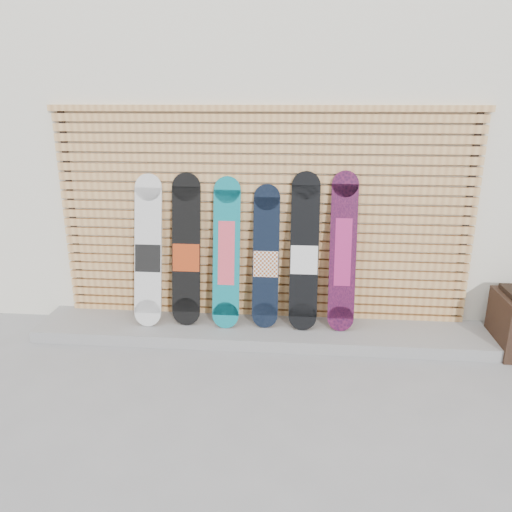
% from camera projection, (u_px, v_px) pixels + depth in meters
% --- Properties ---
extents(ground, '(80.00, 80.00, 0.00)m').
position_uv_depth(ground, '(271.00, 371.00, 4.51)').
color(ground, gray).
rests_on(ground, ground).
extents(building, '(12.00, 5.00, 3.60)m').
position_uv_depth(building, '(320.00, 138.00, 7.24)').
color(building, silver).
rests_on(building, ground).
extents(concrete_step, '(4.60, 0.70, 0.12)m').
position_uv_depth(concrete_step, '(260.00, 331.00, 5.15)').
color(concrete_step, gray).
rests_on(concrete_step, ground).
extents(slat_wall, '(4.26, 0.08, 2.29)m').
position_uv_depth(slat_wall, '(263.00, 216.00, 5.08)').
color(slat_wall, tan).
rests_on(slat_wall, ground).
extents(snowboard_0, '(0.28, 0.39, 1.52)m').
position_uv_depth(snowboard_0, '(148.00, 252.00, 5.06)').
color(snowboard_0, silver).
rests_on(snowboard_0, concrete_step).
extents(snowboard_1, '(0.29, 0.33, 1.53)m').
position_uv_depth(snowboard_1, '(186.00, 251.00, 5.06)').
color(snowboard_1, black).
rests_on(snowboard_1, concrete_step).
extents(snowboard_2, '(0.27, 0.36, 1.50)m').
position_uv_depth(snowboard_2, '(226.00, 253.00, 5.01)').
color(snowboard_2, '#0D727E').
rests_on(snowboard_2, concrete_step).
extents(snowboard_3, '(0.26, 0.32, 1.43)m').
position_uv_depth(snowboard_3, '(266.00, 258.00, 5.01)').
color(snowboard_3, black).
rests_on(snowboard_3, concrete_step).
extents(snowboard_4, '(0.28, 0.34, 1.56)m').
position_uv_depth(snowboard_4, '(304.00, 253.00, 4.95)').
color(snowboard_4, black).
rests_on(snowboard_4, concrete_step).
extents(snowboard_5, '(0.26, 0.33, 1.57)m').
position_uv_depth(snowboard_5, '(343.00, 252.00, 4.92)').
color(snowboard_5, black).
rests_on(snowboard_5, concrete_step).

